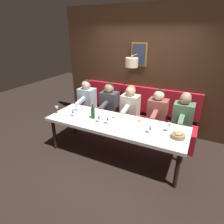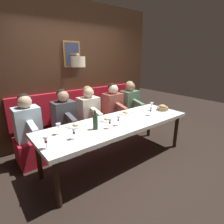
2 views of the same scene
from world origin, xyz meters
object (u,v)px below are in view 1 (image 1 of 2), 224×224
diner_farthest (87,96)px  wine_glass_4 (169,126)px  diner_nearest (183,113)px  wine_glass_0 (57,108)px  wine_bottle (93,113)px  diner_near (158,108)px  wine_glass_3 (77,106)px  wine_glass_5 (150,127)px  wine_glass_6 (73,111)px  dining_table (115,125)px  bread_bowl (178,135)px  wine_glass_2 (99,117)px  wine_glass_1 (108,118)px  diner_middle (130,103)px  diner_far (109,100)px

diner_farthest → wine_glass_4: (-0.79, -2.20, 0.04)m
diner_nearest → wine_glass_0: (-1.05, 2.39, 0.04)m
wine_glass_4 → diner_farthest: bearing=70.3°
wine_bottle → diner_near: bearing=-49.7°
diner_near → wine_glass_3: size_ratio=4.82×
wine_glass_5 → wine_glass_6: size_ratio=1.00×
dining_table → diner_nearest: bearing=-51.8°
dining_table → bread_bowl: (-0.05, -1.16, 0.11)m
wine_glass_4 → wine_glass_2: bearing=100.3°
wine_glass_6 → wine_glass_5: bearing=-89.0°
diner_nearest → wine_glass_3: bearing=109.4°
wine_glass_5 → wine_glass_3: bearing=81.7°
wine_glass_6 → diner_nearest: bearing=-63.2°
dining_table → wine_glass_3: bearing=81.8°
dining_table → wine_glass_4: (0.09, -0.98, 0.18)m
wine_glass_4 → dining_table: bearing=95.5°
diner_farthest → wine_glass_0: diner_farthest is taller
dining_table → wine_glass_1: bearing=141.7°
diner_farthest → wine_glass_0: size_ratio=4.82×
diner_middle → wine_glass_6: diner_middle is taller
dining_table → wine_glass_1: 0.23m
wine_glass_4 → wine_bottle: wine_bottle is taller
diner_far → diner_farthest: (0.00, 0.64, 0.00)m
wine_glass_4 → wine_glass_6: (-0.23, 1.87, -0.00)m
diner_nearest → diner_near: bearing=90.0°
wine_glass_3 → wine_glass_4: bearing=-91.4°
diner_farthest → wine_glass_4: size_ratio=4.82×
diner_middle → wine_glass_5: 1.24m
diner_farthest → wine_glass_6: diner_farthest is taller
diner_farthest → bread_bowl: diner_farthest is taller
dining_table → diner_middle: diner_middle is taller
diner_farthest → wine_glass_2: bearing=-137.2°
diner_nearest → bread_bowl: 0.93m
wine_glass_5 → wine_glass_6: (-0.03, 1.59, 0.00)m
wine_glass_4 → diner_nearest: bearing=-10.1°
diner_nearest → wine_glass_5: diner_nearest is taller
wine_glass_6 → wine_bottle: 0.42m
dining_table → diner_middle: (0.88, 0.04, 0.14)m
diner_near → wine_bottle: bearing=130.3°
wine_glass_3 → wine_glass_0: bearing=137.1°
diner_far → wine_glass_2: size_ratio=4.82×
wine_glass_1 → bread_bowl: wine_glass_1 is taller
dining_table → wine_glass_4: wine_glass_4 is taller
dining_table → wine_glass_5: bearing=-98.5°
dining_table → wine_glass_5: wine_glass_5 is taller
dining_table → bread_bowl: bearing=-92.2°
wine_glass_2 → wine_bottle: 0.22m
dining_table → diner_farthest: diner_farthest is taller
diner_nearest → wine_glass_3: size_ratio=4.82×
wine_glass_6 → wine_glass_2: bearing=-90.2°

